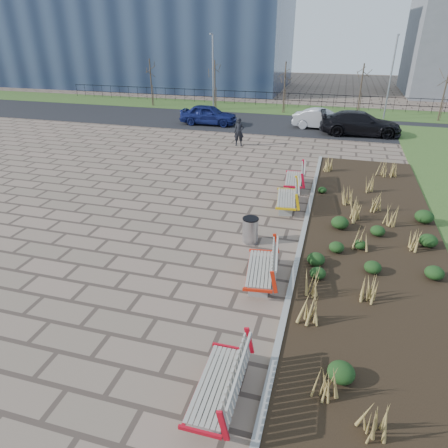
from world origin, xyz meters
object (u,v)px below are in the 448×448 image
(bench_c, at_px, (286,197))
(lamp_west, at_px, (213,73))
(lamp_east, at_px, (390,79))
(bench_b, at_px, (260,267))
(bench_a, at_px, (217,382))
(car_silver, at_px, (322,119))
(litter_bin, at_px, (250,230))
(car_black, at_px, (360,123))
(pedestrian, at_px, (239,132))
(car_blue, at_px, (209,115))
(bench_d, at_px, (294,177))

(bench_c, bearing_deg, lamp_west, 108.26)
(lamp_west, relative_size, lamp_east, 1.00)
(bench_b, height_order, lamp_west, lamp_west)
(bench_a, height_order, lamp_west, lamp_west)
(bench_c, height_order, lamp_east, lamp_east)
(lamp_west, bearing_deg, car_silver, -26.05)
(bench_b, relative_size, litter_bin, 2.40)
(litter_bin, distance_m, car_black, 16.99)
(car_silver, xyz_separation_m, car_black, (2.54, -1.13, 0.10))
(litter_bin, height_order, pedestrian, pedestrian)
(car_silver, relative_size, car_black, 0.77)
(litter_bin, bearing_deg, bench_b, -70.85)
(car_blue, bearing_deg, bench_a, -162.67)
(car_black, bearing_deg, bench_c, 162.68)
(bench_d, distance_m, car_black, 11.46)
(bench_d, height_order, lamp_west, lamp_west)
(bench_c, height_order, pedestrian, pedestrian)
(bench_b, height_order, car_blue, car_blue)
(bench_a, relative_size, bench_c, 1.00)
(litter_bin, height_order, car_silver, car_silver)
(bench_c, bearing_deg, car_silver, 81.16)
(lamp_east, bearing_deg, car_black, -108.74)
(car_silver, bearing_deg, car_black, -108.93)
(bench_a, distance_m, bench_b, 4.22)
(bench_d, height_order, pedestrian, pedestrian)
(bench_a, relative_size, bench_d, 1.00)
(bench_b, relative_size, car_black, 0.40)
(bench_b, xyz_separation_m, car_blue, (-7.66, 19.03, 0.23))
(bench_a, bearing_deg, litter_bin, 96.25)
(bench_a, relative_size, car_black, 0.40)
(pedestrian, bearing_deg, car_silver, 40.05)
(bench_c, bearing_deg, litter_bin, -110.71)
(lamp_west, bearing_deg, bench_a, -72.63)
(car_silver, bearing_deg, bench_b, -176.38)
(pedestrian, height_order, car_silver, pedestrian)
(bench_c, xyz_separation_m, car_blue, (-7.66, 13.68, 0.23))
(lamp_west, bearing_deg, pedestrian, -65.08)
(car_silver, bearing_deg, bench_a, -176.13)
(litter_bin, height_order, lamp_east, lamp_east)
(lamp_east, bearing_deg, pedestrian, -130.71)
(bench_c, distance_m, car_blue, 15.68)
(pedestrian, relative_size, car_silver, 0.41)
(litter_bin, height_order, lamp_west, lamp_west)
(car_silver, bearing_deg, pedestrian, 147.26)
(bench_a, height_order, car_silver, car_silver)
(car_silver, bearing_deg, bench_d, -177.30)
(litter_bin, distance_m, lamp_east, 23.21)
(bench_b, relative_size, car_silver, 0.52)
(bench_b, bearing_deg, car_blue, 104.30)
(car_blue, bearing_deg, lamp_west, 12.74)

